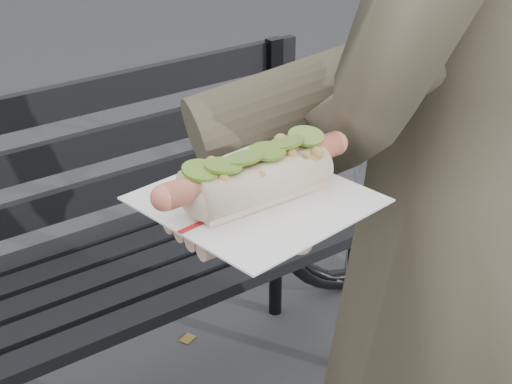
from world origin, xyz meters
The scene contains 4 objects.
park_bench centered at (0.10, 0.86, 0.52)m, with size 1.50×0.44×0.88m.
bicycle centered at (1.63, 0.83, 0.45)m, with size 0.59×1.71×0.90m, color black.
person centered at (0.35, 0.02, 0.91)m, with size 0.66×0.43×1.81m, color #494230.
held_hotdog centered at (0.14, -0.02, 1.16)m, with size 0.64×0.32×0.20m.
Camera 1 is at (-0.46, -0.63, 1.48)m, focal length 55.00 mm.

